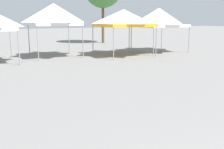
# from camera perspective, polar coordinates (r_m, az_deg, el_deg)

# --- Properties ---
(canopy_tent_far_left) EXTENTS (3.14, 3.14, 3.61)m
(canopy_tent_far_left) POSITION_cam_1_polar(r_m,az_deg,el_deg) (19.10, -12.26, 12.37)
(canopy_tent_far_left) COLOR #9E9EA3
(canopy_tent_far_left) RESTS_ON ground
(canopy_tent_far_right) EXTENTS (3.51, 3.51, 3.24)m
(canopy_tent_far_right) POSITION_cam_1_polar(r_m,az_deg,el_deg) (19.39, 2.48, 11.93)
(canopy_tent_far_right) COLOR #9E9EA3
(canopy_tent_far_right) RESTS_ON ground
(canopy_tent_behind_center) EXTENTS (3.56, 3.56, 3.41)m
(canopy_tent_behind_center) POSITION_cam_1_polar(r_m,az_deg,el_deg) (21.81, 9.92, 11.86)
(canopy_tent_behind_center) COLOR #9E9EA3
(canopy_tent_behind_center) RESTS_ON ground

